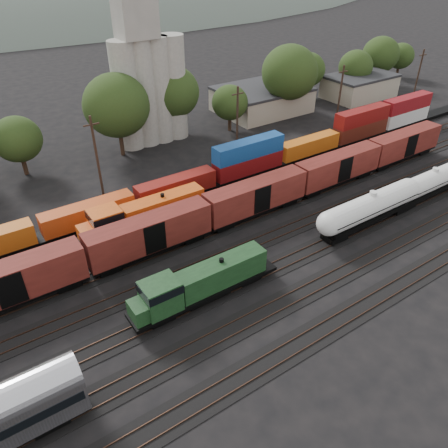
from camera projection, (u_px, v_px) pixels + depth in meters
ground at (261, 241)px, 54.37m from camera, size 600.00×600.00×0.00m
tracks at (261, 241)px, 54.34m from camera, size 180.00×33.20×0.20m
green_locomotive at (198, 284)px, 43.81m from camera, size 16.66×2.94×4.41m
tank_car_a at (370, 207)px, 55.79m from camera, size 18.00×3.22×4.72m
tank_car_b at (432, 181)px, 62.13m from camera, size 16.46×2.95×4.31m
orange_locomotive at (141, 215)px, 54.54m from camera, size 18.22×3.04×4.55m
boxcar_string at (84, 257)px, 46.61m from camera, size 122.80×2.90×4.20m
container_wall at (158, 189)px, 60.29m from camera, size 160.00×2.60×5.80m
grain_silo at (149, 79)px, 74.52m from camera, size 13.40×5.00×29.00m
industrial_sheds at (171, 125)px, 80.38m from camera, size 119.38×17.26×5.10m
tree_band at (111, 108)px, 73.05m from camera, size 163.47×17.11×14.35m
utility_poles at (173, 138)px, 66.11m from camera, size 122.20×0.36×12.00m
distant_hills at (17, 42)px, 256.24m from camera, size 860.00×286.00×130.00m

